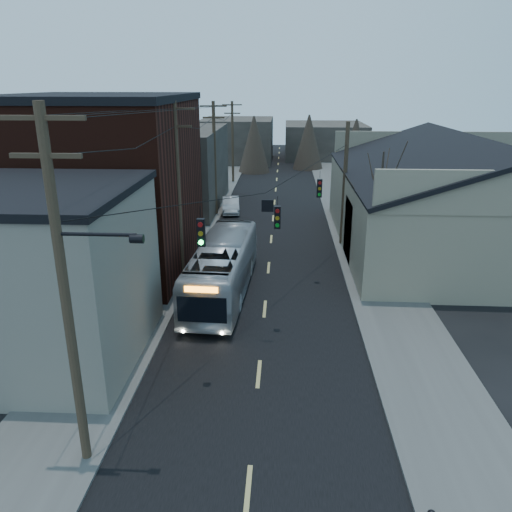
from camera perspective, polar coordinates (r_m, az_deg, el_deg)
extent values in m
cube|color=black|center=(40.55, 1.90, 3.61)|extent=(9.00, 110.00, 0.02)
cube|color=#474744|center=(41.19, -7.19, 3.79)|extent=(4.00, 110.00, 0.12)
cube|color=#474744|center=(40.92, 11.06, 3.48)|extent=(4.00, 110.00, 0.12)
cube|color=slate|center=(21.85, -23.83, -2.30)|extent=(8.00, 8.00, 7.00)
cube|color=black|center=(31.57, -17.10, 7.59)|extent=(10.00, 12.00, 10.00)
cube|color=#2F2B26|center=(46.81, -9.74, 9.83)|extent=(9.00, 14.00, 7.00)
cube|color=#7D715B|center=(37.12, 22.31, 4.68)|extent=(16.00, 20.00, 5.00)
cube|color=black|center=(35.32, 16.84, 10.92)|extent=(8.16, 20.60, 2.86)
cube|color=#2F2B26|center=(74.79, -2.11, 13.12)|extent=(10.00, 12.00, 6.00)
cube|color=#2F2B26|center=(79.73, 7.82, 12.98)|extent=(12.00, 14.00, 5.00)
cone|color=black|center=(30.48, 13.85, 4.79)|extent=(0.40, 0.40, 7.20)
cylinder|color=#382B1E|center=(14.54, -20.89, -4.99)|extent=(0.28, 0.28, 10.50)
cube|color=#382B1E|center=(13.42, -23.39, 14.30)|extent=(2.20, 0.12, 0.12)
cylinder|color=#382B1E|center=(28.30, -8.85, 6.94)|extent=(0.28, 0.28, 10.00)
cube|color=#382B1E|center=(27.71, -9.35, 16.28)|extent=(2.20, 0.12, 0.12)
cylinder|color=#382B1E|center=(42.90, -4.74, 10.90)|extent=(0.28, 0.28, 9.50)
cube|color=#382B1E|center=(42.50, -4.91, 16.71)|extent=(2.20, 0.12, 0.12)
cylinder|color=#382B1E|center=(57.71, -2.69, 12.81)|extent=(0.28, 0.28, 9.00)
cube|color=#382B1E|center=(57.40, -2.75, 16.88)|extent=(2.20, 0.12, 0.12)
cylinder|color=#382B1E|center=(34.94, 10.08, 7.94)|extent=(0.28, 0.28, 8.50)
cube|color=black|center=(17.51, -6.29, 2.68)|extent=(0.28, 0.20, 1.00)
cube|color=black|center=(21.77, 2.46, 4.42)|extent=(0.28, 0.20, 1.00)
cube|color=black|center=(27.66, 7.26, 7.69)|extent=(0.28, 0.20, 1.00)
imported|color=#9DA3A8|center=(26.77, -3.85, -1.37)|extent=(3.06, 10.95, 3.02)
imported|color=#9FA3A7|center=(44.34, -2.90, 5.85)|extent=(1.90, 4.26, 1.36)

